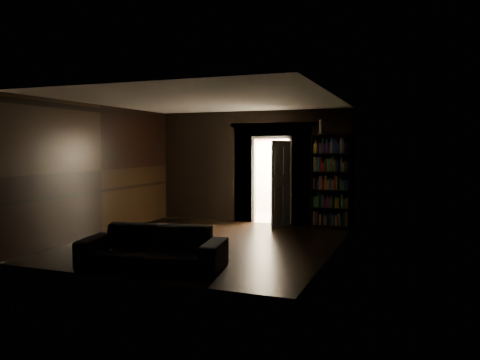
% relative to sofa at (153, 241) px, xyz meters
% --- Properties ---
extents(ground, '(5.50, 5.50, 0.00)m').
position_rel_sofa_xyz_m(ground, '(-0.04, 2.10, -0.43)').
color(ground, black).
rests_on(ground, ground).
extents(room_walls, '(5.02, 5.61, 2.84)m').
position_rel_sofa_xyz_m(room_walls, '(-0.05, 3.17, 1.25)').
color(room_walls, black).
rests_on(room_walls, ground).
extents(kitchen_alcove, '(2.20, 1.80, 2.60)m').
position_rel_sofa_xyz_m(kitchen_alcove, '(0.46, 5.97, 0.78)').
color(kitchen_alcove, beige).
rests_on(kitchen_alcove, ground).
extents(sofa, '(2.37, 1.32, 0.86)m').
position_rel_sofa_xyz_m(sofa, '(0.00, 0.00, 0.00)').
color(sofa, black).
rests_on(sofa, ground).
extents(bookshelf, '(0.96, 0.59, 2.20)m').
position_rel_sofa_xyz_m(bookshelf, '(1.96, 4.65, 0.67)').
color(bookshelf, black).
rests_on(bookshelf, ground).
extents(refrigerator, '(0.76, 0.70, 1.65)m').
position_rel_sofa_xyz_m(refrigerator, '(0.84, 6.13, 0.39)').
color(refrigerator, silver).
rests_on(refrigerator, ground).
extents(door, '(0.26, 0.84, 2.05)m').
position_rel_sofa_xyz_m(door, '(0.82, 4.42, 0.59)').
color(door, white).
rests_on(door, ground).
extents(figurine, '(0.14, 0.14, 0.33)m').
position_rel_sofa_xyz_m(figurine, '(1.71, 4.62, 1.94)').
color(figurine, silver).
rests_on(figurine, bookshelf).
extents(bottles, '(0.68, 0.36, 0.28)m').
position_rel_sofa_xyz_m(bottles, '(0.89, 6.06, 1.36)').
color(bottles, black).
rests_on(bottles, refrigerator).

